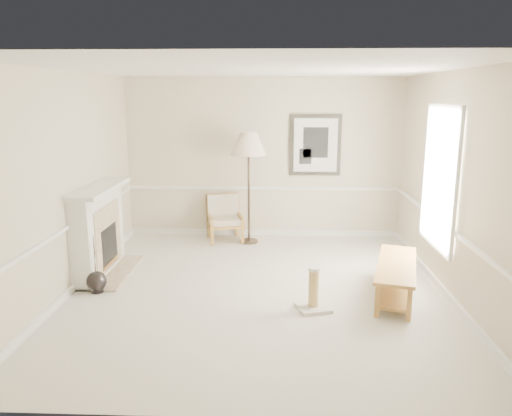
# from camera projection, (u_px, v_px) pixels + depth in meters

# --- Properties ---
(ground) EXTENTS (5.50, 5.50, 0.00)m
(ground) POSITION_uv_depth(u_px,v_px,m) (257.00, 290.00, 6.77)
(ground) COLOR silver
(ground) RESTS_ON ground
(room) EXTENTS (5.04, 5.54, 2.92)m
(room) POSITION_uv_depth(u_px,v_px,m) (268.00, 152.00, 6.42)
(room) COLOR beige
(room) RESTS_ON ground
(fireplace) EXTENTS (0.64, 1.64, 1.31)m
(fireplace) POSITION_uv_depth(u_px,v_px,m) (99.00, 231.00, 7.30)
(fireplace) COLOR white
(fireplace) RESTS_ON ground
(floor_vase) EXTENTS (0.27, 0.27, 0.79)m
(floor_vase) POSITION_uv_depth(u_px,v_px,m) (97.00, 282.00, 6.67)
(floor_vase) COLOR black
(floor_vase) RESTS_ON ground
(armchair) EXTENTS (0.76, 0.79, 0.82)m
(armchair) POSITION_uv_depth(u_px,v_px,m) (224.00, 216.00, 9.06)
(armchair) COLOR #A88036
(armchair) RESTS_ON ground
(floor_lamp) EXTENTS (0.79, 0.79, 1.96)m
(floor_lamp) POSITION_uv_depth(u_px,v_px,m) (249.00, 147.00, 8.59)
(floor_lamp) COLOR black
(floor_lamp) RESTS_ON ground
(bench) EXTENTS (0.88, 1.66, 0.46)m
(bench) POSITION_uv_depth(u_px,v_px,m) (396.00, 274.00, 6.51)
(bench) COLOR #A88036
(bench) RESTS_ON ground
(scratching_post) EXTENTS (0.47, 0.47, 0.54)m
(scratching_post) POSITION_uv_depth(u_px,v_px,m) (313.00, 296.00, 6.12)
(scratching_post) COLOR beige
(scratching_post) RESTS_ON ground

